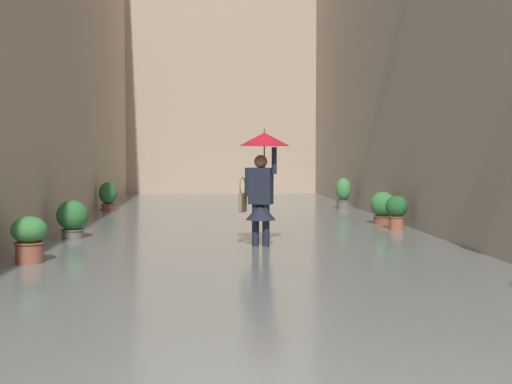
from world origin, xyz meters
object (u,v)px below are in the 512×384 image
object	(u,v)px
potted_plant_far_left	(383,208)
potted_plant_mid_right	(29,240)
potted_plant_far_right	(72,219)
person_wading	(262,172)
potted_plant_near_left	(343,194)
potted_plant_mid_left	(397,211)
potted_plant_near_right	(108,197)

from	to	relation	value
potted_plant_far_left	potted_plant_mid_right	size ratio (longest dim) A/B	1.06
potted_plant_far_right	potted_plant_mid_right	bearing A→B (deg)	88.48
person_wading	potted_plant_near_left	world-z (taller)	person_wading
person_wading	potted_plant_far_left	xyz separation A→B (m)	(-2.92, -3.35, -0.89)
potted_plant_mid_left	potted_plant_near_left	size ratio (longest dim) A/B	0.83
potted_plant_mid_left	potted_plant_mid_right	distance (m)	7.40
potted_plant_mid_left	potted_plant_far_left	world-z (taller)	potted_plant_far_left
potted_plant_near_right	potted_plant_near_left	bearing A→B (deg)	-178.92
person_wading	potted_plant_mid_right	xyz separation A→B (m)	(3.42, 1.49, -0.91)
potted_plant_near_right	potted_plant_mid_right	size ratio (longest dim) A/B	1.14
potted_plant_near_right	potted_plant_mid_left	bearing A→B (deg)	142.36
potted_plant_mid_left	potted_plant_near_right	bearing A→B (deg)	-37.64
potted_plant_near_left	potted_plant_far_right	world-z (taller)	potted_plant_near_left
potted_plant_far_left	potted_plant_mid_right	world-z (taller)	potted_plant_far_left
potted_plant_mid_right	person_wading	bearing A→B (deg)	-156.48
potted_plant_near_left	potted_plant_far_right	bearing A→B (deg)	44.23
potted_plant_near_left	potted_plant_far_right	xyz separation A→B (m)	(6.23, 6.06, -0.06)
potted_plant_mid_left	potted_plant_far_left	distance (m)	1.04
person_wading	potted_plant_mid_right	size ratio (longest dim) A/B	2.70
potted_plant_mid_left	potted_plant_far_left	bearing A→B (deg)	-89.42
person_wading	potted_plant_near_right	distance (m)	8.13
potted_plant_near_left	potted_plant_far_right	size ratio (longest dim) A/B	1.20
potted_plant_far_left	potted_plant_far_right	xyz separation A→B (m)	(6.27, 2.01, -0.00)
potted_plant_mid_left	potted_plant_far_right	bearing A→B (deg)	8.80
potted_plant_mid_right	potted_plant_far_right	size ratio (longest dim) A/B	0.96
person_wading	potted_plant_near_left	bearing A→B (deg)	-111.28
potted_plant_near_left	potted_plant_mid_right	bearing A→B (deg)	54.67
potted_plant_near_right	person_wading	bearing A→B (deg)	115.75
potted_plant_far_left	potted_plant_near_left	distance (m)	4.05
potted_plant_mid_left	potted_plant_near_left	distance (m)	5.09
potted_plant_near_right	potted_plant_far_right	size ratio (longest dim) A/B	1.10
potted_plant_mid_left	potted_plant_near_left	bearing A→B (deg)	-89.45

